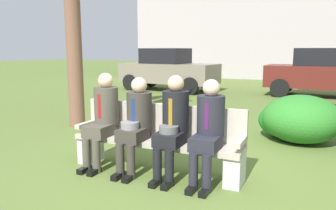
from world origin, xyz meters
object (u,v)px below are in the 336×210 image
(seated_man_centerright, at_px, (173,122))
(seated_man_rightmost, at_px, (208,126))
(seated_man_centerleft, at_px, (136,120))
(shrub_near_bench, at_px, (288,121))
(parked_car_far, at_px, (324,73))
(seated_man_leftmost, at_px, (103,115))
(shrub_mid_lawn, at_px, (301,119))
(park_bench, at_px, (158,139))
(parked_car_near, at_px, (168,70))

(seated_man_centerright, xyz_separation_m, seated_man_rightmost, (0.47, 0.00, -0.01))
(seated_man_centerleft, bearing_deg, shrub_near_bench, 56.35)
(seated_man_centerright, bearing_deg, parked_car_far, 77.99)
(seated_man_leftmost, relative_size, parked_car_far, 0.33)
(shrub_mid_lawn, relative_size, parked_car_far, 0.34)
(seated_man_leftmost, bearing_deg, seated_man_rightmost, -0.12)
(seated_man_leftmost, bearing_deg, park_bench, 9.34)
(seated_man_centerleft, height_order, seated_man_rightmost, seated_man_rightmost)
(seated_man_centerleft, xyz_separation_m, shrub_mid_lawn, (1.96, 2.41, -0.28))
(park_bench, bearing_deg, parked_car_near, 113.27)
(seated_man_leftmost, distance_m, shrub_near_bench, 3.45)
(parked_car_near, xyz_separation_m, parked_car_far, (5.70, 0.47, 0.00))
(seated_man_centerright, height_order, shrub_near_bench, seated_man_centerright)
(seated_man_rightmost, distance_m, shrub_mid_lawn, 2.60)
(park_bench, height_order, parked_car_far, parked_car_far)
(shrub_mid_lawn, xyz_separation_m, parked_car_far, (0.45, 6.44, 0.41))
(shrub_near_bench, bearing_deg, seated_man_leftmost, -131.13)
(seated_man_leftmost, distance_m, parked_car_far, 9.31)
(shrub_mid_lawn, relative_size, parked_car_near, 0.33)
(seated_man_leftmost, bearing_deg, seated_man_centerright, -0.30)
(parked_car_far, bearing_deg, seated_man_centerright, -102.01)
(seated_man_leftmost, height_order, seated_man_centerleft, seated_man_leftmost)
(parked_car_near, bearing_deg, park_bench, -66.73)
(seated_man_leftmost, relative_size, parked_car_near, 0.32)
(seated_man_leftmost, relative_size, seated_man_centerright, 1.00)
(park_bench, distance_m, seated_man_centerright, 0.42)
(shrub_near_bench, relative_size, shrub_mid_lawn, 0.78)
(seated_man_leftmost, height_order, shrub_near_bench, seated_man_leftmost)
(seated_man_centerright, height_order, seated_man_rightmost, seated_man_centerright)
(seated_man_rightmost, height_order, shrub_near_bench, seated_man_rightmost)
(shrub_near_bench, distance_m, shrub_mid_lawn, 0.32)
(seated_man_centerleft, distance_m, parked_car_far, 9.17)
(park_bench, distance_m, seated_man_rightmost, 0.80)
(park_bench, relative_size, seated_man_rightmost, 1.83)
(seated_man_centerleft, height_order, shrub_mid_lawn, seated_man_centerleft)
(seated_man_centerleft, bearing_deg, seated_man_leftmost, 178.89)
(shrub_mid_lawn, bearing_deg, parked_car_far, 86.02)
(seated_man_centerleft, bearing_deg, parked_car_far, 74.75)
(seated_man_leftmost, bearing_deg, shrub_mid_lawn, 43.85)
(park_bench, bearing_deg, seated_man_rightmost, -10.07)
(shrub_mid_lawn, distance_m, parked_car_far, 6.47)
(park_bench, bearing_deg, seated_man_leftmost, -170.66)
(seated_man_centerleft, bearing_deg, shrub_mid_lawn, 50.77)
(seated_man_rightmost, height_order, parked_car_near, parked_car_near)
(shrub_mid_lawn, distance_m, parked_car_near, 7.96)
(shrub_mid_lawn, xyz_separation_m, parked_car_near, (-5.25, 5.97, 0.41))
(seated_man_leftmost, height_order, parked_car_near, parked_car_near)
(park_bench, distance_m, seated_man_centerleft, 0.40)
(seated_man_leftmost, bearing_deg, parked_car_near, 108.25)
(seated_man_centerleft, relative_size, shrub_near_bench, 1.20)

